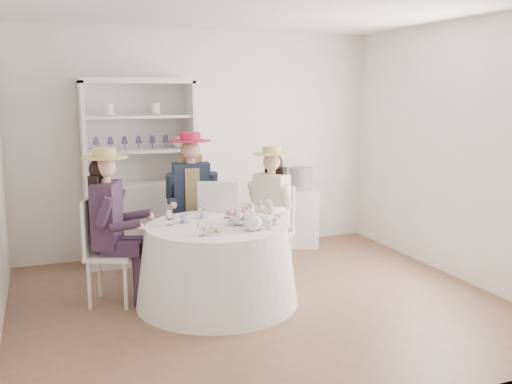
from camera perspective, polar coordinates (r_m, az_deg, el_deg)
name	(u,v)px	position (r m, az deg, el deg)	size (l,w,h in m)	color
ground	(260,302)	(5.51, 0.38, -10.99)	(4.50, 4.50, 0.00)	brown
ceiling	(260,6)	(5.19, 0.41, 18.06)	(4.50, 4.50, 0.00)	white
wall_back	(201,143)	(7.07, -5.51, 4.94)	(4.50, 4.50, 0.00)	silver
wall_front	(384,201)	(3.41, 12.65, -0.85)	(4.50, 4.50, 0.00)	silver
wall_right	(460,152)	(6.34, 19.75, 3.80)	(4.50, 4.50, 0.00)	silver
tea_table	(217,264)	(5.41, -3.93, -7.20)	(1.52, 1.52, 0.76)	white
hutch	(141,198)	(6.75, -11.48, -0.56)	(1.30, 0.58, 2.12)	silver
side_table	(300,217)	(7.42, 4.43, -2.53)	(0.47, 0.47, 0.73)	silver
hatbox	(301,179)	(7.32, 4.48, 1.35)	(0.29, 0.29, 0.29)	black
guest_left	(110,217)	(5.44, -14.41, -2.47)	(0.61, 0.56, 1.47)	silver
guest_mid	(192,194)	(6.22, -6.44, -0.24)	(0.57, 0.60, 1.54)	silver
guest_right	(270,203)	(6.10, 1.44, -1.15)	(0.60, 0.57, 1.40)	silver
spare_chair	(220,226)	(6.01, -3.64, -3.46)	(0.58, 0.58, 1.07)	silver
teacup_a	(185,219)	(5.40, -7.14, -2.71)	(0.09, 0.09, 0.07)	white
teacup_b	(202,215)	(5.56, -5.39, -2.31)	(0.07, 0.07, 0.07)	white
teacup_c	(236,215)	(5.54, -2.04, -2.30)	(0.09, 0.09, 0.07)	white
flower_bowl	(241,222)	(5.28, -1.50, -3.02)	(0.20, 0.20, 0.05)	white
flower_arrangement	(238,214)	(5.32, -1.86, -2.25)	(0.18, 0.18, 0.07)	#D06895
table_teapot	(253,222)	(5.06, -0.34, -3.04)	(0.23, 0.16, 0.17)	white
sandwich_plate	(216,231)	(5.00, -4.04, -3.93)	(0.25, 0.25, 0.06)	white
cupcake_stand	(266,218)	(5.18, 1.00, -2.57)	(0.26, 0.26, 0.24)	white
stemware_set	(216,217)	(5.29, -3.99, -2.48)	(0.89, 0.86, 0.15)	white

